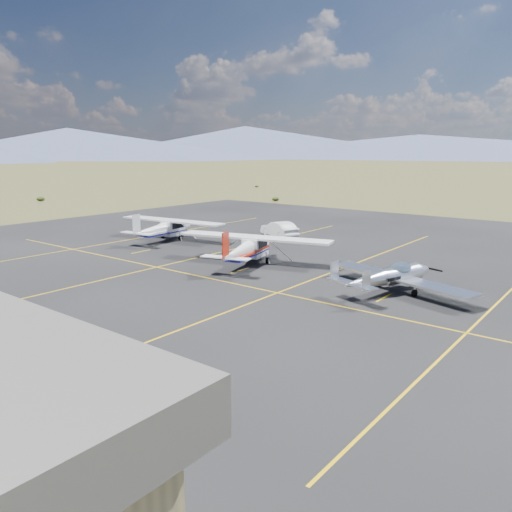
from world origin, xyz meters
TOP-DOWN VIEW (x-y plane):
  - ground at (0.00, 0.00)m, footprint 1600.00×1600.00m
  - apron at (0.00, 7.00)m, footprint 72.00×72.00m
  - aircraft_low_wing at (-1.80, -3.39)m, footprint 7.41×10.08m
  - aircraft_cessna at (-1.31, 8.11)m, footprint 8.02×12.10m
  - aircraft_plain at (1.67, 20.78)m, footprint 6.99×11.58m
  - sedan at (10.14, 13.38)m, footprint 3.49×5.11m

SIDE VIEW (x-z plane):
  - ground at x=0.00m, z-range 0.00..0.00m
  - apron at x=0.00m, z-range -0.01..0.01m
  - sedan at x=10.14m, z-range 0.01..1.60m
  - aircraft_low_wing at x=-1.80m, z-range -0.05..2.15m
  - aircraft_plain at x=1.67m, z-range -0.16..2.76m
  - aircraft_cessna at x=-1.31m, z-range -0.17..2.90m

